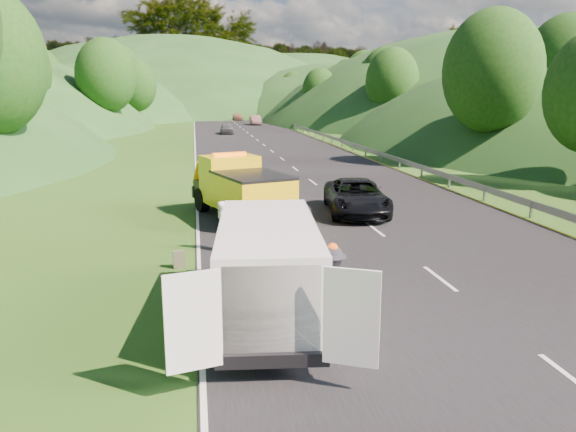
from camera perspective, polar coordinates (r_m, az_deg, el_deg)
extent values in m
plane|color=#38661E|center=(17.85, 3.65, -4.87)|extent=(320.00, 320.00, 0.00)
cube|color=black|center=(57.25, -2.45, 7.20)|extent=(14.00, 200.00, 0.02)
cube|color=gray|center=(70.72, 2.24, 8.21)|extent=(0.06, 140.00, 1.52)
cylinder|color=black|center=(25.67, -8.74, 1.63)|extent=(0.69, 1.14, 1.07)
cylinder|color=black|center=(26.37, -4.53, 2.03)|extent=(0.69, 1.14, 1.07)
cylinder|color=black|center=(21.72, -5.10, -0.26)|extent=(0.69, 1.14, 1.07)
cylinder|color=black|center=(22.54, -0.29, 0.26)|extent=(0.69, 1.14, 1.07)
cube|color=yellow|center=(24.99, -5.92, 3.79)|extent=(2.72, 2.34, 2.04)
cube|color=yellow|center=(22.83, -3.68, 2.32)|extent=(3.37, 4.20, 1.40)
cube|color=black|center=(22.71, -3.71, 4.18)|extent=(3.37, 4.20, 0.11)
cube|color=black|center=(26.27, -6.92, 2.89)|extent=(2.44, 1.89, 0.75)
cube|color=black|center=(26.91, -7.39, 2.64)|extent=(2.21, 0.90, 0.54)
cube|color=yellow|center=(26.51, -7.25, 4.49)|extent=(2.30, 1.46, 1.17)
cube|color=orange|center=(24.85, -5.98, 6.24)|extent=(1.51, 0.72, 0.17)
cube|color=black|center=(25.63, -6.56, 4.84)|extent=(1.97, 0.71, 0.97)
cylinder|color=black|center=(15.10, -5.90, -6.49)|extent=(0.40, 0.88, 0.85)
cylinder|color=black|center=(15.14, 1.40, -6.37)|extent=(0.40, 0.88, 0.85)
cylinder|color=black|center=(11.74, -6.58, -12.25)|extent=(0.40, 0.88, 0.85)
cylinder|color=black|center=(11.79, 2.96, -12.06)|extent=(0.40, 0.88, 0.85)
cube|color=white|center=(12.96, -2.07, -4.97)|extent=(2.73, 5.72, 1.97)
cube|color=white|center=(15.88, -2.35, -3.26)|extent=(2.21, 1.17, 1.06)
cube|color=black|center=(15.46, -2.36, -0.44)|extent=(1.99, 0.56, 0.89)
cube|color=black|center=(10.40, -1.65, -9.46)|extent=(1.81, 0.29, 1.70)
cube|color=white|center=(10.01, -9.62, -10.55)|extent=(1.00, 0.31, 1.81)
cube|color=white|center=(10.10, 6.44, -10.24)|extent=(0.94, 0.50, 1.81)
cube|color=black|center=(10.70, -1.60, -14.44)|extent=(2.13, 0.37, 0.27)
imported|color=silver|center=(19.31, -6.56, -3.57)|extent=(0.67, 0.76, 1.72)
imported|color=tan|center=(16.34, -1.17, -6.51)|extent=(0.63, 0.65, 1.05)
imported|color=black|center=(13.53, 4.43, -10.70)|extent=(1.31, 0.93, 1.83)
cube|color=#555440|center=(17.65, -11.04, -4.35)|extent=(0.37, 0.23, 0.55)
cylinder|color=black|center=(12.13, 2.24, -13.54)|extent=(0.66, 0.66, 0.20)
imported|color=black|center=(25.17, 6.92, 0.22)|extent=(3.22, 5.72, 1.51)
imported|color=#424246|center=(72.99, -6.21, 8.29)|extent=(1.61, 4.01, 1.37)
imported|color=brown|center=(92.71, -3.32, 9.23)|extent=(1.58, 4.54, 1.50)
imported|color=#945D4A|center=(107.98, -5.12, 9.67)|extent=(1.79, 4.40, 1.28)
imported|color=#516356|center=(124.51, -7.21, 10.00)|extent=(1.61, 4.01, 1.37)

